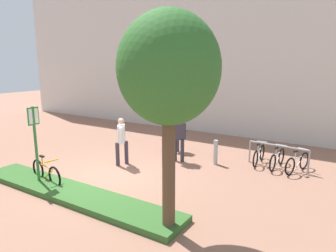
{
  "coord_description": "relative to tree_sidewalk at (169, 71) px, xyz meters",
  "views": [
    {
      "loc": [
        6.49,
        -6.94,
        3.62
      ],
      "look_at": [
        0.73,
        2.25,
        1.35
      ],
      "focal_mm": 32.34,
      "sensor_mm": 36.0,
      "label": 1
    }
  ],
  "objects": [
    {
      "name": "bollard_steel",
      "position": [
        -0.93,
        4.7,
        -3.03
      ],
      "size": [
        0.16,
        0.16,
        0.9
      ],
      "primitive_type": "cylinder",
      "color": "#ADADB2",
      "rests_on": "ground"
    },
    {
      "name": "person_suited_navy",
      "position": [
        -3.09,
        5.42,
        -2.49
      ],
      "size": [
        0.5,
        0.45,
        1.72
      ],
      "color": "#383342",
      "rests_on": "ground"
    },
    {
      "name": "person_suited_dark",
      "position": [
        -2.22,
        4.27,
        -2.49
      ],
      "size": [
        0.42,
        0.55,
        1.72
      ],
      "color": "#2D2D38",
      "rests_on": "ground"
    },
    {
      "name": "building_facade",
      "position": [
        -3.29,
        9.82,
        1.52
      ],
      "size": [
        28.0,
        1.2,
        10.0
      ],
      "primitive_type": "cube",
      "color": "silver",
      "rests_on": "ground"
    },
    {
      "name": "parking_sign_post",
      "position": [
        -4.66,
        0.08,
        -1.9
      ],
      "size": [
        0.08,
        0.36,
        2.4
      ],
      "color": "#2D7238",
      "rests_on": "ground"
    },
    {
      "name": "tree_sidewalk",
      "position": [
        0.0,
        0.0,
        0.0
      ],
      "size": [
        2.07,
        2.07,
        4.66
      ],
      "color": "brown",
      "rests_on": "ground"
    },
    {
      "name": "ground_plane",
      "position": [
        -3.29,
        1.8,
        -3.48
      ],
      "size": [
        60.0,
        60.0,
        0.0
      ],
      "primitive_type": "plane",
      "color": "#936651"
    },
    {
      "name": "person_shirt_blue",
      "position": [
        -3.77,
        2.86,
        -2.49
      ],
      "size": [
        0.43,
        0.51,
        1.72
      ],
      "color": "#383342",
      "rests_on": "ground"
    },
    {
      "name": "planter_strip",
      "position": [
        -3.24,
        0.08,
        -3.4
      ],
      "size": [
        7.0,
        1.1,
        0.16
      ],
      "primitive_type": "cube",
      "color": "#336028",
      "rests_on": "ground"
    },
    {
      "name": "bike_at_sign",
      "position": [
        -4.58,
        0.28,
        -3.13
      ],
      "size": [
        1.67,
        0.44,
        0.86
      ],
      "color": "black",
      "rests_on": "ground"
    },
    {
      "name": "bike_rack_cluster",
      "position": [
        1.07,
        5.5,
        -3.13
      ],
      "size": [
        2.1,
        1.74,
        0.83
      ],
      "color": "#99999E",
      "rests_on": "ground"
    }
  ]
}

